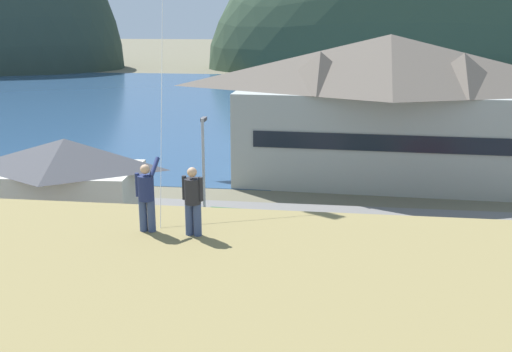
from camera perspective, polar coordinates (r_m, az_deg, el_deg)
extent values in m
plane|color=#66604C|center=(24.09, -2.54, -13.59)|extent=(600.00, 600.00, 0.00)
cube|color=slate|center=(28.49, -0.76, -8.73)|extent=(40.00, 20.00, 0.10)
cube|color=navy|center=(81.70, 4.91, 6.89)|extent=(360.00, 84.00, 0.03)
ellipsoid|color=#334733|center=(143.21, 20.16, 9.53)|extent=(120.48, 53.09, 76.03)
cube|color=#999E99|center=(43.71, 12.35, 3.82)|extent=(21.28, 9.27, 6.58)
cube|color=black|center=(39.44, 12.62, 3.09)|extent=(17.83, 0.73, 1.10)
pyramid|color=#60564C|center=(43.03, 12.74, 10.63)|extent=(22.57, 10.16, 3.83)
pyramid|color=#60564C|center=(41.62, 6.19, 10.00)|extent=(4.85, 4.85, 2.68)
pyramid|color=#60564C|center=(42.09, 19.30, 9.31)|extent=(4.85, 4.85, 2.68)
cube|color=beige|center=(33.49, -17.53, -2.42)|extent=(7.63, 5.03, 3.77)
pyramid|color=#47474C|center=(32.82, -17.90, 2.07)|extent=(8.25, 5.53, 1.61)
cube|color=black|center=(31.63, -18.98, -4.65)|extent=(1.10, 0.13, 2.64)
cube|color=#70604C|center=(57.21, 4.12, 3.73)|extent=(3.20, 15.98, 0.70)
cube|color=silver|center=(54.96, 0.38, 3.41)|extent=(2.89, 6.98, 0.90)
cube|color=white|center=(54.86, 0.38, 3.95)|extent=(2.81, 6.77, 0.16)
cube|color=silver|center=(54.25, 0.26, 4.51)|extent=(1.73, 2.19, 1.10)
cube|color=silver|center=(61.66, 7.72, 4.55)|extent=(2.94, 7.76, 0.90)
cube|color=white|center=(61.57, 7.74, 5.04)|extent=(2.85, 7.53, 0.16)
cube|color=silver|center=(60.90, 7.79, 5.53)|extent=(1.85, 2.39, 1.10)
cube|color=#236633|center=(30.53, -2.54, -5.52)|extent=(4.32, 2.10, 0.80)
cube|color=#1E562B|center=(30.31, -2.83, -4.17)|extent=(2.21, 1.75, 0.70)
cube|color=black|center=(30.33, -2.83, -4.23)|extent=(2.26, 1.78, 0.32)
cylinder|color=black|center=(29.55, -0.39, -7.05)|extent=(0.65, 0.27, 0.64)
cylinder|color=black|center=(31.22, 0.33, -5.81)|extent=(0.65, 0.27, 0.64)
cylinder|color=black|center=(30.21, -5.49, -6.62)|extent=(0.65, 0.27, 0.64)
cylinder|color=black|center=(31.85, -4.51, -5.43)|extent=(0.65, 0.27, 0.64)
cylinder|color=black|center=(26.06, -23.19, -11.51)|extent=(0.64, 0.23, 0.64)
cylinder|color=black|center=(27.50, -21.30, -9.90)|extent=(0.64, 0.23, 0.64)
cube|color=red|center=(30.60, 20.30, -6.44)|extent=(4.34, 2.15, 0.80)
cube|color=#B11A15|center=(30.39, 20.70, -5.12)|extent=(2.23, 1.77, 0.70)
cube|color=black|center=(30.40, 20.70, -5.18)|extent=(2.27, 1.81, 0.32)
cylinder|color=black|center=(31.18, 17.34, -6.56)|extent=(0.66, 0.27, 0.64)
cylinder|color=black|center=(29.54, 18.20, -7.86)|extent=(0.66, 0.27, 0.64)
cylinder|color=black|center=(31.98, 22.11, -6.46)|extent=(0.66, 0.27, 0.64)
cylinder|color=black|center=(30.38, 23.22, -7.71)|extent=(0.66, 0.27, 0.64)
cube|color=#236633|center=(29.38, 11.17, -6.65)|extent=(4.26, 1.94, 0.80)
cube|color=#1E562B|center=(29.10, 10.95, -5.27)|extent=(2.15, 1.67, 0.70)
cube|color=black|center=(29.12, 10.95, -5.33)|extent=(2.19, 1.70, 0.32)
cylinder|color=black|center=(28.86, 14.02, -8.09)|extent=(0.65, 0.24, 0.64)
cylinder|color=black|center=(30.54, 13.55, -6.74)|extent=(0.65, 0.24, 0.64)
cylinder|color=black|center=(28.58, 8.54, -8.02)|extent=(0.65, 0.24, 0.64)
cylinder|color=black|center=(30.28, 8.39, -6.66)|extent=(0.65, 0.24, 0.64)
cylinder|color=#ADADB2|center=(33.18, -5.07, 0.34)|extent=(0.16, 0.16, 6.10)
cube|color=#4C4C51|center=(32.89, -5.06, 5.47)|extent=(0.24, 0.70, 0.20)
cylinder|color=#384770|center=(15.26, -10.81, -3.74)|extent=(0.20, 0.20, 0.82)
cylinder|color=#384770|center=(15.18, -10.04, -3.80)|extent=(0.20, 0.20, 0.82)
cylinder|color=navy|center=(15.00, -10.56, -1.13)|extent=(0.40, 0.40, 0.64)
sphere|color=tan|center=(14.88, -10.64, 0.64)|extent=(0.24, 0.24, 0.24)
cylinder|color=navy|center=(14.97, -9.75, 0.85)|extent=(0.15, 0.56, 0.43)
cylinder|color=navy|center=(15.06, -11.34, -0.83)|extent=(0.11, 0.11, 0.60)
cylinder|color=#384770|center=(14.82, -6.44, -4.13)|extent=(0.20, 0.20, 0.82)
cylinder|color=#384770|center=(14.74, -5.66, -4.22)|extent=(0.20, 0.20, 0.82)
cylinder|color=#232328|center=(14.56, -6.13, -1.46)|extent=(0.40, 0.40, 0.64)
sphere|color=tan|center=(14.43, -6.18, 0.37)|extent=(0.24, 0.24, 0.24)
cylinder|color=#232328|center=(14.62, -6.93, -1.12)|extent=(0.11, 0.11, 0.60)
cylinder|color=#232328|center=(14.45, -5.34, -1.27)|extent=(0.11, 0.11, 0.60)
cylinder|color=silver|center=(17.61, -9.03, 13.79)|extent=(1.25, 5.95, 9.86)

